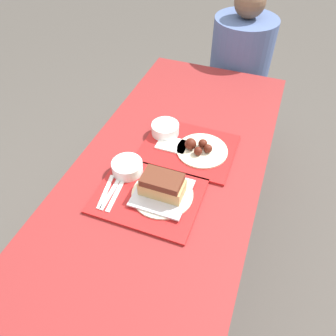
% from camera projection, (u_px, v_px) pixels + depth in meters
% --- Properties ---
extents(ground_plane, '(12.00, 12.00, 0.00)m').
position_uv_depth(ground_plane, '(166.00, 264.00, 1.90)').
color(ground_plane, '#4C4742').
extents(picnic_table, '(0.77, 1.81, 0.78)m').
position_uv_depth(picnic_table, '(166.00, 188.00, 1.42)').
color(picnic_table, maroon).
rests_on(picnic_table, ground_plane).
extents(picnic_bench_far, '(0.73, 0.28, 0.46)m').
position_uv_depth(picnic_bench_far, '(221.00, 104.00, 2.37)').
color(picnic_bench_far, maroon).
rests_on(picnic_bench_far, ground_plane).
extents(tray_near, '(0.40, 0.32, 0.01)m').
position_uv_depth(tray_near, '(148.00, 196.00, 1.25)').
color(tray_near, red).
rests_on(tray_near, picnic_table).
extents(tray_far, '(0.40, 0.32, 0.01)m').
position_uv_depth(tray_far, '(188.00, 149.00, 1.44)').
color(tray_far, red).
rests_on(tray_far, picnic_table).
extents(bowl_coleslaw_near, '(0.12, 0.12, 0.05)m').
position_uv_depth(bowl_coleslaw_near, '(127.00, 167.00, 1.31)').
color(bowl_coleslaw_near, white).
rests_on(bowl_coleslaw_near, tray_near).
extents(brisket_sandwich_plate, '(0.24, 0.24, 0.10)m').
position_uv_depth(brisket_sandwich_plate, '(162.00, 188.00, 1.22)').
color(brisket_sandwich_plate, beige).
rests_on(brisket_sandwich_plate, tray_near).
extents(plastic_fork_near, '(0.02, 0.17, 0.00)m').
position_uv_depth(plastic_fork_near, '(111.00, 193.00, 1.25)').
color(plastic_fork_near, white).
rests_on(plastic_fork_near, tray_near).
extents(plastic_knife_near, '(0.03, 0.17, 0.00)m').
position_uv_depth(plastic_knife_near, '(116.00, 194.00, 1.25)').
color(plastic_knife_near, white).
rests_on(plastic_knife_near, tray_near).
extents(plastic_spoon_near, '(0.04, 0.17, 0.00)m').
position_uv_depth(plastic_spoon_near, '(106.00, 191.00, 1.26)').
color(plastic_spoon_near, white).
rests_on(plastic_spoon_near, tray_near).
extents(condiment_packet, '(0.04, 0.03, 0.01)m').
position_uv_depth(condiment_packet, '(157.00, 182.00, 1.29)').
color(condiment_packet, '#3F3F47').
rests_on(condiment_packet, tray_near).
extents(bowl_coleslaw_far, '(0.12, 0.12, 0.05)m').
position_uv_depth(bowl_coleslaw_far, '(165.00, 128.00, 1.48)').
color(bowl_coleslaw_far, white).
rests_on(bowl_coleslaw_far, tray_far).
extents(wings_plate_far, '(0.22, 0.22, 0.06)m').
position_uv_depth(wings_plate_far, '(200.00, 148.00, 1.41)').
color(wings_plate_far, beige).
rests_on(wings_plate_far, tray_far).
extents(napkin_far, '(0.13, 0.09, 0.01)m').
position_uv_depth(napkin_far, '(172.00, 145.00, 1.44)').
color(napkin_far, white).
rests_on(napkin_far, tray_far).
extents(person_seated_across, '(0.38, 0.38, 0.72)m').
position_uv_depth(person_seated_across, '(241.00, 58.00, 2.08)').
color(person_seated_across, '#4C6093').
rests_on(person_seated_across, picnic_bench_far).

